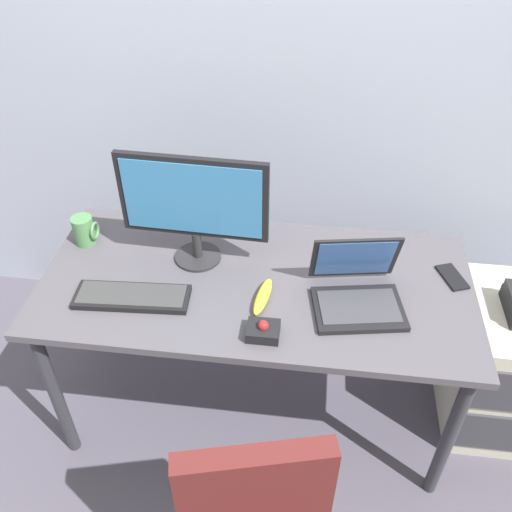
{
  "coord_description": "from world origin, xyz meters",
  "views": [
    {
      "loc": [
        0.19,
        -1.5,
        2.14
      ],
      "look_at": [
        0.0,
        0.0,
        0.88
      ],
      "focal_mm": 38.53,
      "sensor_mm": 36.0,
      "label": 1
    }
  ],
  "objects_px": {
    "keyboard": "(132,297)",
    "coffee_mug": "(85,230)",
    "laptop": "(357,290)",
    "monitor_main": "(193,203)",
    "cell_phone": "(452,277)",
    "banana": "(263,297)",
    "trackball_mouse": "(263,330)",
    "file_cabinet": "(502,363)"
  },
  "relations": [
    {
      "from": "trackball_mouse",
      "to": "cell_phone",
      "type": "distance_m",
      "value": 0.77
    },
    {
      "from": "file_cabinet",
      "to": "laptop",
      "type": "xyz_separation_m",
      "value": [
        -0.67,
        -0.16,
        0.5
      ]
    },
    {
      "from": "monitor_main",
      "to": "trackball_mouse",
      "type": "xyz_separation_m",
      "value": [
        0.3,
        -0.37,
        -0.24
      ]
    },
    {
      "from": "file_cabinet",
      "to": "keyboard",
      "type": "distance_m",
      "value": 1.55
    },
    {
      "from": "laptop",
      "to": "coffee_mug",
      "type": "xyz_separation_m",
      "value": [
        -1.07,
        0.2,
        0.01
      ]
    },
    {
      "from": "laptop",
      "to": "trackball_mouse",
      "type": "bearing_deg",
      "value": -146.3
    },
    {
      "from": "file_cabinet",
      "to": "banana",
      "type": "distance_m",
      "value": 1.12
    },
    {
      "from": "keyboard",
      "to": "cell_phone",
      "type": "distance_m",
      "value": 1.19
    },
    {
      "from": "keyboard",
      "to": "file_cabinet",
      "type": "bearing_deg",
      "value": 10.0
    },
    {
      "from": "keyboard",
      "to": "coffee_mug",
      "type": "relative_size",
      "value": 3.5
    },
    {
      "from": "file_cabinet",
      "to": "coffee_mug",
      "type": "height_order",
      "value": "coffee_mug"
    },
    {
      "from": "laptop",
      "to": "banana",
      "type": "relative_size",
      "value": 1.87
    },
    {
      "from": "file_cabinet",
      "to": "coffee_mug",
      "type": "distance_m",
      "value": 1.81
    },
    {
      "from": "monitor_main",
      "to": "coffee_mug",
      "type": "distance_m",
      "value": 0.51
    },
    {
      "from": "banana",
      "to": "trackball_mouse",
      "type": "bearing_deg",
      "value": -82.99
    },
    {
      "from": "cell_phone",
      "to": "laptop",
      "type": "bearing_deg",
      "value": -176.04
    },
    {
      "from": "cell_phone",
      "to": "banana",
      "type": "distance_m",
      "value": 0.72
    },
    {
      "from": "coffee_mug",
      "to": "banana",
      "type": "relative_size",
      "value": 0.63
    },
    {
      "from": "coffee_mug",
      "to": "banana",
      "type": "distance_m",
      "value": 0.79
    },
    {
      "from": "coffee_mug",
      "to": "trackball_mouse",
      "type": "bearing_deg",
      "value": -28.25
    },
    {
      "from": "trackball_mouse",
      "to": "banana",
      "type": "relative_size",
      "value": 0.58
    },
    {
      "from": "cell_phone",
      "to": "banana",
      "type": "height_order",
      "value": "banana"
    },
    {
      "from": "keyboard",
      "to": "trackball_mouse",
      "type": "xyz_separation_m",
      "value": [
        0.49,
        -0.11,
        0.01
      ]
    },
    {
      "from": "coffee_mug",
      "to": "banana",
      "type": "height_order",
      "value": "coffee_mug"
    },
    {
      "from": "laptop",
      "to": "cell_phone",
      "type": "bearing_deg",
      "value": 24.76
    },
    {
      "from": "keyboard",
      "to": "laptop",
      "type": "xyz_separation_m",
      "value": [
        0.79,
        0.09,
        0.04
      ]
    },
    {
      "from": "keyboard",
      "to": "coffee_mug",
      "type": "xyz_separation_m",
      "value": [
        -0.28,
        0.3,
        0.05
      ]
    },
    {
      "from": "cell_phone",
      "to": "coffee_mug",
      "type": "bearing_deg",
      "value": 157.68
    },
    {
      "from": "file_cabinet",
      "to": "laptop",
      "type": "bearing_deg",
      "value": -166.21
    },
    {
      "from": "monitor_main",
      "to": "cell_phone",
      "type": "xyz_separation_m",
      "value": [
        0.97,
        0.0,
        -0.25
      ]
    },
    {
      "from": "keyboard",
      "to": "cell_phone",
      "type": "relative_size",
      "value": 2.94
    },
    {
      "from": "monitor_main",
      "to": "coffee_mug",
      "type": "xyz_separation_m",
      "value": [
        -0.47,
        0.04,
        -0.2
      ]
    },
    {
      "from": "coffee_mug",
      "to": "cell_phone",
      "type": "xyz_separation_m",
      "value": [
        1.44,
        -0.04,
        -0.05
      ]
    },
    {
      "from": "file_cabinet",
      "to": "cell_phone",
      "type": "distance_m",
      "value": 0.54
    },
    {
      "from": "laptop",
      "to": "cell_phone",
      "type": "relative_size",
      "value": 2.5
    },
    {
      "from": "trackball_mouse",
      "to": "cell_phone",
      "type": "xyz_separation_m",
      "value": [
        0.67,
        0.37,
        -0.02
      ]
    },
    {
      "from": "monitor_main",
      "to": "trackball_mouse",
      "type": "bearing_deg",
      "value": -50.93
    },
    {
      "from": "laptop",
      "to": "trackball_mouse",
      "type": "distance_m",
      "value": 0.37
    },
    {
      "from": "file_cabinet",
      "to": "cell_phone",
      "type": "relative_size",
      "value": 4.41
    },
    {
      "from": "trackball_mouse",
      "to": "laptop",
      "type": "bearing_deg",
      "value": 33.7
    },
    {
      "from": "monitor_main",
      "to": "keyboard",
      "type": "xyz_separation_m",
      "value": [
        -0.19,
        -0.26,
        -0.24
      ]
    },
    {
      "from": "keyboard",
      "to": "coffee_mug",
      "type": "distance_m",
      "value": 0.41
    }
  ]
}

